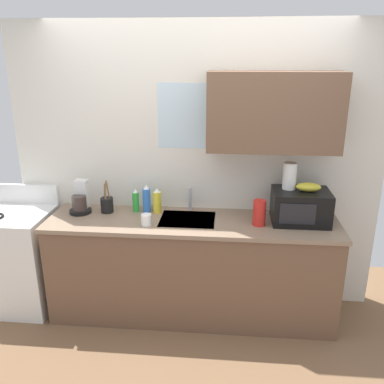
{
  "coord_description": "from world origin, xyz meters",
  "views": [
    {
      "loc": [
        0.29,
        -3.14,
        2.22
      ],
      "look_at": [
        0.0,
        0.0,
        1.15
      ],
      "focal_mm": 37.99,
      "sensor_mm": 36.0,
      "label": 1
    }
  ],
  "objects_px": {
    "stove_range": "(20,259)",
    "mug_white": "(146,220)",
    "banana_bunch": "(309,187)",
    "coffee_maker": "(81,200)",
    "utensil_crock": "(107,204)",
    "paper_towel_roll": "(290,176)",
    "dish_soap_bottle_green": "(136,201)",
    "dish_soap_bottle_yellow": "(157,201)",
    "microwave": "(300,207)",
    "cereal_canister": "(259,213)",
    "dish_soap_bottle_blue": "(147,199)"
  },
  "relations": [
    {
      "from": "dish_soap_bottle_green",
      "to": "utensil_crock",
      "type": "relative_size",
      "value": 0.73
    },
    {
      "from": "coffee_maker",
      "to": "banana_bunch",
      "type": "bearing_deg",
      "value": -1.73
    },
    {
      "from": "dish_soap_bottle_green",
      "to": "microwave",
      "type": "bearing_deg",
      "value": -4.41
    },
    {
      "from": "coffee_maker",
      "to": "mug_white",
      "type": "height_order",
      "value": "coffee_maker"
    },
    {
      "from": "coffee_maker",
      "to": "dish_soap_bottle_green",
      "type": "relative_size",
      "value": 1.32
    },
    {
      "from": "banana_bunch",
      "to": "cereal_canister",
      "type": "bearing_deg",
      "value": -165.62
    },
    {
      "from": "paper_towel_roll",
      "to": "mug_white",
      "type": "distance_m",
      "value": 1.22
    },
    {
      "from": "dish_soap_bottle_blue",
      "to": "utensil_crock",
      "type": "height_order",
      "value": "utensil_crock"
    },
    {
      "from": "dish_soap_bottle_green",
      "to": "paper_towel_roll",
      "type": "bearing_deg",
      "value": -2.49
    },
    {
      "from": "banana_bunch",
      "to": "paper_towel_roll",
      "type": "distance_m",
      "value": 0.18
    },
    {
      "from": "stove_range",
      "to": "dish_soap_bottle_blue",
      "type": "height_order",
      "value": "dish_soap_bottle_blue"
    },
    {
      "from": "dish_soap_bottle_blue",
      "to": "microwave",
      "type": "bearing_deg",
      "value": -4.99
    },
    {
      "from": "stove_range",
      "to": "mug_white",
      "type": "bearing_deg",
      "value": -6.75
    },
    {
      "from": "stove_range",
      "to": "dish_soap_bottle_yellow",
      "type": "bearing_deg",
      "value": 6.68
    },
    {
      "from": "paper_towel_roll",
      "to": "dish_soap_bottle_green",
      "type": "bearing_deg",
      "value": 177.51
    },
    {
      "from": "stove_range",
      "to": "cereal_canister",
      "type": "bearing_deg",
      "value": -1.44
    },
    {
      "from": "banana_bunch",
      "to": "dish_soap_bottle_blue",
      "type": "relative_size",
      "value": 0.81
    },
    {
      "from": "banana_bunch",
      "to": "dish_soap_bottle_blue",
      "type": "height_order",
      "value": "banana_bunch"
    },
    {
      "from": "paper_towel_roll",
      "to": "coffee_maker",
      "type": "height_order",
      "value": "paper_towel_roll"
    },
    {
      "from": "banana_bunch",
      "to": "dish_soap_bottle_yellow",
      "type": "height_order",
      "value": "banana_bunch"
    },
    {
      "from": "dish_soap_bottle_yellow",
      "to": "dish_soap_bottle_green",
      "type": "distance_m",
      "value": 0.19
    },
    {
      "from": "microwave",
      "to": "dish_soap_bottle_green",
      "type": "distance_m",
      "value": 1.41
    },
    {
      "from": "banana_bunch",
      "to": "coffee_maker",
      "type": "bearing_deg",
      "value": 178.27
    },
    {
      "from": "coffee_maker",
      "to": "paper_towel_roll",
      "type": "bearing_deg",
      "value": -0.27
    },
    {
      "from": "dish_soap_bottle_yellow",
      "to": "dish_soap_bottle_green",
      "type": "bearing_deg",
      "value": 178.1
    },
    {
      "from": "dish_soap_bottle_blue",
      "to": "utensil_crock",
      "type": "distance_m",
      "value": 0.35
    },
    {
      "from": "dish_soap_bottle_blue",
      "to": "banana_bunch",
      "type": "bearing_deg",
      "value": -4.74
    },
    {
      "from": "banana_bunch",
      "to": "cereal_canister",
      "type": "height_order",
      "value": "banana_bunch"
    },
    {
      "from": "stove_range",
      "to": "mug_white",
      "type": "height_order",
      "value": "stove_range"
    },
    {
      "from": "paper_towel_roll",
      "to": "cereal_canister",
      "type": "xyz_separation_m",
      "value": [
        -0.24,
        -0.15,
        -0.27
      ]
    },
    {
      "from": "banana_bunch",
      "to": "utensil_crock",
      "type": "height_order",
      "value": "banana_bunch"
    },
    {
      "from": "dish_soap_bottle_yellow",
      "to": "paper_towel_roll",
      "type": "bearing_deg",
      "value": -2.59
    },
    {
      "from": "paper_towel_roll",
      "to": "dish_soap_bottle_yellow",
      "type": "bearing_deg",
      "value": 177.41
    },
    {
      "from": "mug_white",
      "to": "utensil_crock",
      "type": "xyz_separation_m",
      "value": [
        -0.4,
        0.26,
        0.02
      ]
    },
    {
      "from": "banana_bunch",
      "to": "mug_white",
      "type": "bearing_deg",
      "value": -171.7
    },
    {
      "from": "mug_white",
      "to": "utensil_crock",
      "type": "bearing_deg",
      "value": 147.12
    },
    {
      "from": "dish_soap_bottle_blue",
      "to": "cereal_canister",
      "type": "bearing_deg",
      "value": -12.39
    },
    {
      "from": "cereal_canister",
      "to": "mug_white",
      "type": "xyz_separation_m",
      "value": [
        -0.91,
        -0.09,
        -0.06
      ]
    },
    {
      "from": "paper_towel_roll",
      "to": "coffee_maker",
      "type": "xyz_separation_m",
      "value": [
        -1.78,
        0.01,
        -0.28
      ]
    },
    {
      "from": "stove_range",
      "to": "mug_white",
      "type": "distance_m",
      "value": 1.32
    },
    {
      "from": "banana_bunch",
      "to": "dish_soap_bottle_green",
      "type": "height_order",
      "value": "banana_bunch"
    },
    {
      "from": "stove_range",
      "to": "coffee_maker",
      "type": "height_order",
      "value": "coffee_maker"
    },
    {
      "from": "paper_towel_roll",
      "to": "stove_range",
      "type": "bearing_deg",
      "value": -177.66
    },
    {
      "from": "stove_range",
      "to": "cereal_canister",
      "type": "height_order",
      "value": "cereal_canister"
    },
    {
      "from": "microwave",
      "to": "dish_soap_bottle_yellow",
      "type": "relative_size",
      "value": 2.05
    },
    {
      "from": "dish_soap_bottle_yellow",
      "to": "mug_white",
      "type": "xyz_separation_m",
      "value": [
        -0.04,
        -0.29,
        -0.06
      ]
    },
    {
      "from": "paper_towel_roll",
      "to": "dish_soap_bottle_yellow",
      "type": "height_order",
      "value": "paper_towel_roll"
    },
    {
      "from": "stove_range",
      "to": "banana_bunch",
      "type": "height_order",
      "value": "banana_bunch"
    },
    {
      "from": "microwave",
      "to": "utensil_crock",
      "type": "relative_size",
      "value": 1.58
    },
    {
      "from": "banana_bunch",
      "to": "mug_white",
      "type": "xyz_separation_m",
      "value": [
        -1.3,
        -0.19,
        -0.26
      ]
    }
  ]
}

